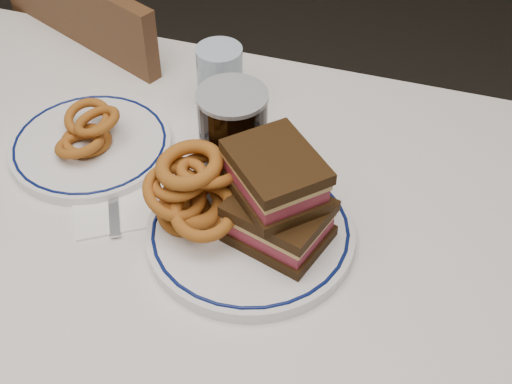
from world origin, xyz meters
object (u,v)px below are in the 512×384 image
(beer_mug, at_px, (235,141))
(far_plate, at_px, (91,145))
(main_plate, at_px, (251,233))
(chair_far, at_px, (143,122))
(reuben_sandwich, at_px, (277,199))

(beer_mug, bearing_deg, far_plate, 179.40)
(main_plate, distance_m, far_plate, 0.31)
(beer_mug, bearing_deg, main_plate, -61.14)
(chair_far, bearing_deg, reuben_sandwich, -46.96)
(main_plate, bearing_deg, chair_far, 130.44)
(chair_far, height_order, far_plate, chair_far)
(chair_far, relative_size, main_plate, 3.08)
(far_plate, bearing_deg, beer_mug, -0.60)
(main_plate, bearing_deg, reuben_sandwich, 6.84)
(chair_far, xyz_separation_m, main_plate, (0.41, -0.48, 0.28))
(chair_far, relative_size, beer_mug, 5.40)
(main_plate, xyz_separation_m, beer_mug, (-0.05, 0.10, 0.07))
(chair_far, height_order, beer_mug, beer_mug)
(reuben_sandwich, relative_size, beer_mug, 1.00)
(beer_mug, bearing_deg, reuben_sandwich, -46.27)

